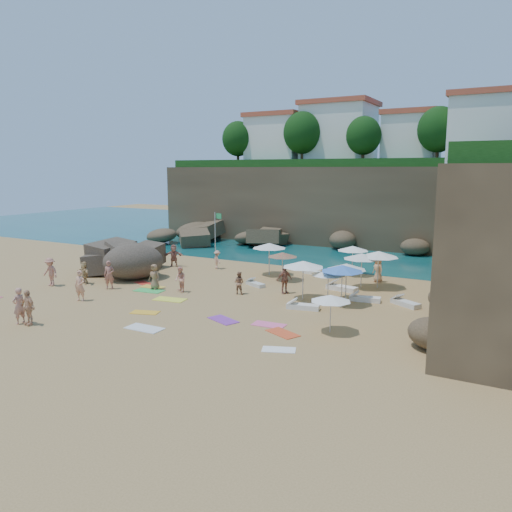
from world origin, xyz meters
The scene contains 50 objects.
ground centered at (0.00, 0.00, 0.00)m, with size 120.00×120.00×0.00m, color tan.
seawater centered at (0.00, 30.00, 0.00)m, with size 120.00×120.00×0.00m, color #0C4751.
cliff_back centered at (2.00, 25.00, 4.00)m, with size 44.00×8.00×8.00m, color brown.
rock_promontory centered at (-11.00, 16.00, 0.00)m, with size 12.00×7.00×2.00m, color brown, non-canonical shape.
clifftop_buildings centered at (2.96, 25.79, 11.24)m, with size 28.48×9.48×7.00m.
clifftop_trees centered at (4.78, 19.52, 11.26)m, with size 35.60×23.82×4.40m.
marina_masts centered at (-16.50, 30.00, 3.00)m, with size 3.10×0.10×6.00m.
rock_outcrop centered at (-9.31, 2.63, 0.00)m, with size 7.25×5.44×2.90m, color brown, non-canonical shape.
flag_pole centered at (-5.98, 10.24, 2.61)m, with size 0.78×0.29×4.09m.
parasol_0 centered at (1.28, 6.32, 2.20)m, with size 2.54×2.54×2.40m.
parasol_1 centered at (6.73, 9.23, 2.02)m, with size 2.33×2.33×2.20m.
parasol_2 centered at (8.53, 5.61, 2.14)m, with size 2.47×2.47×2.33m.
parasol_3 centered at (9.48, 6.18, 2.27)m, with size 2.62×2.62×2.47m.
parasol_4 centered at (14.51, 6.78, 1.75)m, with size 2.02×2.02×1.91m.
parasol_5 centered at (8.69, 2.07, 2.07)m, with size 2.38×2.38×2.25m.
parasol_6 centered at (2.97, 5.12, 1.86)m, with size 2.14×2.14×2.02m.
parasol_7 centered at (6.34, 1.01, 2.18)m, with size 2.51×2.51×2.38m.
parasol_9 centered at (7.92, 1.10, 1.82)m, with size 2.09×2.09×1.98m.
parasol_10 centered at (8.77, 1.08, 2.15)m, with size 2.48×2.48×2.34m.
parasol_11 centered at (10.01, -4.06, 1.71)m, with size 1.97×1.97×1.87m.
lounger_0 centered at (7.68, 4.28, 0.16)m, with size 2.05×0.68×0.32m, color white.
lounger_1 centered at (4.06, 8.17, 0.13)m, with size 1.68×0.56×0.26m, color white.
lounger_2 centered at (9.78, 2.41, 0.14)m, with size 1.83×0.61×0.29m, color white.
lounger_3 centered at (2.13, 2.69, 0.12)m, with size 1.55×0.52×0.24m, color silver.
lounger_4 centered at (12.13, 2.56, 0.14)m, with size 1.84×0.61×0.29m, color silver.
lounger_5 centered at (7.23, -0.95, 0.14)m, with size 1.84×0.61×0.29m, color white.
towel_2 centered at (-0.11, -5.81, 0.01)m, with size 1.52×0.76×0.03m, color yellow.
towel_3 centered at (-3.24, -1.89, 0.02)m, with size 1.91×0.96×0.03m, color #38C556.
towel_4 centered at (-0.66, -2.97, 0.02)m, with size 1.94×0.97×0.03m, color #F4F640.
towel_5 centered at (1.75, -7.97, 0.02)m, with size 1.92×0.96×0.03m, color silver.
towel_6 centered at (4.41, -4.90, 0.02)m, with size 1.76×0.88×0.03m, color purple.
towel_7 centered at (-4.99, -0.39, 0.01)m, with size 1.48×0.74×0.03m, color red.
towel_9 centered at (6.88, -4.46, 0.01)m, with size 1.68×0.84×0.03m, color pink.
towel_10 centered at (8.07, -5.30, 0.02)m, with size 1.71×0.86×0.03m, color #E44B24.
towel_11 centered at (-7.80, 1.02, 0.01)m, with size 1.47×0.74×0.03m, color #35BA6D.
towel_12 centered at (-3.76, -0.93, 0.01)m, with size 1.64×0.82×0.03m, color yellow.
towel_13 centered at (8.90, -7.38, 0.01)m, with size 1.47×0.73×0.03m, color white.
person_stand_0 centered at (-5.16, -5.77, 0.93)m, with size 0.68×0.45×1.86m, color tan.
person_stand_1 centered at (2.27, 0.28, 0.72)m, with size 0.70×0.55×1.45m, color #A37051.
person_stand_2 centered at (-3.38, 6.38, 0.73)m, with size 0.95×0.39×1.47m, color tan.
person_stand_3 centered at (4.73, 1.79, 0.90)m, with size 1.06×0.44×1.80m, color #9D624E.
person_stand_4 centered at (9.03, 7.87, 0.89)m, with size 0.87×0.47×1.78m, color tan.
person_stand_5 centered at (-7.03, 5.52, 0.89)m, with size 1.65×0.47×1.78m, color #BC755E.
person_stand_6 centered at (-4.38, -10.42, 0.94)m, with size 0.69×0.45×1.88m, color tan.
person_lie_0 centered at (-9.95, -4.02, 0.25)m, with size 1.22×1.89×0.50m, color #BE765F.
person_lie_1 centered at (-3.75, -10.36, 0.22)m, with size 1.05×1.80×0.44m, color #E8AF84.
person_lie_2 centered at (-3.18, -1.39, 0.22)m, with size 0.81×1.65×0.44m, color #8F6847.
person_lie_3 centered at (-8.50, -2.42, 0.20)m, with size 1.41×1.52×0.40m, color tan.
person_lie_4 centered at (-5.84, -2.73, 0.22)m, with size 0.67×1.85×0.44m, color #A46252.
person_lie_5 centered at (-1.21, -1.18, 0.31)m, with size 0.79×1.63×0.62m, color #EB9D85.
Camera 1 is at (18.09, -26.03, 7.81)m, focal length 35.00 mm.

